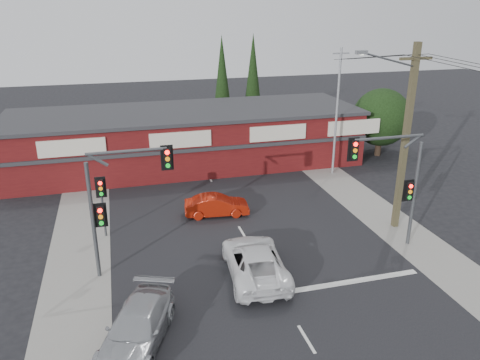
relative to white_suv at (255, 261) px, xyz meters
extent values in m
plane|color=black|center=(0.58, -0.18, -0.75)|extent=(120.00, 120.00, 0.00)
cube|color=black|center=(0.58, 4.82, -0.74)|extent=(14.00, 70.00, 0.01)
cube|color=gray|center=(-7.92, 4.82, -0.74)|extent=(3.00, 70.00, 0.02)
cube|color=gray|center=(9.08, 4.82, -0.74)|extent=(3.00, 70.00, 0.02)
cube|color=silver|center=(4.08, -1.68, -0.73)|extent=(6.50, 0.35, 0.01)
imported|color=white|center=(0.00, 0.00, 0.00)|extent=(2.94, 5.58, 1.49)
imported|color=#ADB0B3|center=(-5.48, -3.30, -0.04)|extent=(3.64, 5.23, 1.41)
imported|color=#A11B09|center=(-0.26, 6.87, -0.13)|extent=(3.89, 1.75, 1.24)
cube|color=silver|center=(0.58, -4.74, -0.73)|extent=(0.12, 1.60, 0.01)
cube|color=silver|center=(0.58, -0.26, -0.73)|extent=(0.12, 1.60, 0.01)
cube|color=silver|center=(0.58, 4.22, -0.73)|extent=(0.12, 1.60, 0.01)
cube|color=silver|center=(0.58, 8.70, -0.73)|extent=(0.12, 1.60, 0.01)
cube|color=silver|center=(0.58, 13.18, -0.73)|extent=(0.12, 1.60, 0.01)
cube|color=silver|center=(0.58, 17.66, -0.73)|extent=(0.12, 1.60, 0.01)
cube|color=#4D0F11|center=(-0.42, 16.82, 1.25)|extent=(26.00, 8.00, 4.00)
cube|color=#2D2D30|center=(-0.42, 16.82, 3.35)|extent=(26.40, 8.40, 0.25)
cube|color=beige|center=(-8.42, 12.77, 2.35)|extent=(4.20, 0.12, 1.10)
cube|color=beige|center=(-1.42, 12.77, 2.35)|extent=(4.20, 0.12, 1.10)
cube|color=beige|center=(5.58, 12.77, 2.35)|extent=(4.20, 0.12, 1.10)
cube|color=beige|center=(11.58, 12.77, 2.35)|extent=(4.20, 0.12, 1.10)
cube|color=#2D2D30|center=(-0.42, 12.72, 1.55)|extent=(26.00, 0.15, 0.25)
cylinder|color=#2D2116|center=(15.08, 14.82, 0.15)|extent=(0.50, 0.50, 1.80)
sphere|color=black|center=(15.08, 14.82, 2.45)|extent=(4.60, 4.60, 4.60)
sphere|color=black|center=(16.58, 15.82, 1.75)|extent=(3.40, 3.40, 3.40)
sphere|color=black|center=(13.78, 16.22, 1.55)|extent=(2.80, 2.80, 2.80)
cylinder|color=#2D2116|center=(4.08, 23.82, 0.25)|extent=(0.24, 0.24, 2.00)
cone|color=black|center=(4.08, 23.82, 4.75)|extent=(1.80, 1.80, 7.50)
cylinder|color=#2D2116|center=(7.58, 25.82, 0.25)|extent=(0.24, 0.24, 2.00)
cone|color=black|center=(7.58, 25.82, 4.75)|extent=(1.80, 1.80, 7.50)
cylinder|color=#47494C|center=(-6.92, 1.82, 2.00)|extent=(0.18, 0.18, 5.50)
cylinder|color=#47494C|center=(-5.22, 1.82, 5.10)|extent=(3.40, 0.14, 0.14)
cylinder|color=#47494C|center=(-6.41, 1.82, 4.80)|extent=(0.82, 0.14, 0.63)
cube|color=black|center=(-3.52, 1.82, 4.65)|extent=(0.32, 0.22, 0.95)
cube|color=black|center=(-3.52, 1.89, 4.65)|extent=(0.55, 0.04, 1.15)
cylinder|color=#FF0C07|center=(-3.52, 1.69, 4.95)|extent=(0.20, 0.06, 0.20)
cylinder|color=orange|center=(-3.52, 1.69, 4.65)|extent=(0.20, 0.06, 0.20)
cylinder|color=#0CE526|center=(-3.52, 1.69, 4.35)|extent=(0.20, 0.06, 0.20)
cube|color=black|center=(-6.57, 1.82, 2.25)|extent=(0.32, 0.22, 0.95)
cube|color=black|center=(-6.57, 1.89, 2.25)|extent=(0.55, 0.04, 1.15)
cylinder|color=#FF0C07|center=(-6.57, 1.69, 2.55)|extent=(0.20, 0.06, 0.20)
cylinder|color=orange|center=(-6.57, 1.69, 2.25)|extent=(0.20, 0.06, 0.20)
cylinder|color=#0CE526|center=(-6.57, 1.69, 1.95)|extent=(0.20, 0.06, 0.20)
cylinder|color=#47494C|center=(8.58, 0.82, 2.00)|extent=(0.18, 0.18, 5.50)
cylinder|color=#47494C|center=(6.78, 0.82, 5.10)|extent=(3.60, 0.14, 0.14)
cylinder|color=#47494C|center=(8.04, 0.82, 4.80)|extent=(0.82, 0.14, 0.63)
cube|color=black|center=(4.98, 0.82, 4.65)|extent=(0.32, 0.22, 0.95)
cube|color=black|center=(4.98, 0.89, 4.65)|extent=(0.55, 0.04, 1.15)
cylinder|color=#FF0C07|center=(4.98, 0.69, 4.95)|extent=(0.20, 0.06, 0.20)
cylinder|color=orange|center=(4.98, 0.69, 4.65)|extent=(0.20, 0.06, 0.20)
cylinder|color=#0CE526|center=(4.98, 0.69, 4.35)|extent=(0.20, 0.06, 0.20)
cube|color=black|center=(8.23, 0.82, 2.25)|extent=(0.32, 0.22, 0.95)
cube|color=black|center=(8.23, 0.89, 2.25)|extent=(0.55, 0.04, 1.15)
cylinder|color=#FF0C07|center=(8.23, 0.69, 2.55)|extent=(0.20, 0.06, 0.20)
cylinder|color=orange|center=(8.23, 0.69, 2.25)|extent=(0.20, 0.06, 0.20)
cylinder|color=#0CE526|center=(8.23, 0.69, 1.95)|extent=(0.20, 0.06, 0.20)
cylinder|color=#47494C|center=(-6.62, 5.82, 0.75)|extent=(0.12, 0.12, 3.00)
cube|color=black|center=(-6.62, 5.82, 2.05)|extent=(0.32, 0.22, 0.95)
cube|color=black|center=(-6.62, 5.89, 2.05)|extent=(0.55, 0.04, 1.15)
cylinder|color=#FF0C07|center=(-6.62, 5.69, 2.35)|extent=(0.20, 0.06, 0.20)
cylinder|color=orange|center=(-6.62, 5.69, 2.05)|extent=(0.20, 0.06, 0.20)
cylinder|color=#0CE526|center=(-6.62, 5.69, 1.75)|extent=(0.20, 0.06, 0.20)
cube|color=#4D452B|center=(9.08, 2.82, 4.25)|extent=(0.30, 0.30, 10.00)
cube|color=#4D452B|center=(9.08, 2.82, 8.45)|extent=(1.80, 0.14, 0.14)
cylinder|color=#47494C|center=(7.48, 2.67, 8.45)|extent=(3.23, 0.39, 0.89)
cube|color=slate|center=(5.88, 2.52, 8.85)|extent=(0.55, 0.25, 0.18)
cylinder|color=silver|center=(5.88, 2.52, 8.75)|extent=(0.28, 0.28, 0.05)
cylinder|color=gray|center=(9.58, 11.82, 3.75)|extent=(0.16, 0.16, 9.00)
cube|color=gray|center=(9.58, 11.82, 7.85)|extent=(1.20, 0.10, 0.10)
cylinder|color=black|center=(8.74, 7.32, 8.05)|extent=(0.73, 9.01, 1.22)
cylinder|color=black|center=(9.33, 7.32, 8.05)|extent=(0.52, 9.00, 1.22)
cylinder|color=black|center=(9.93, 7.32, 8.05)|extent=(0.31, 9.00, 1.22)
camera|label=1|loc=(-5.53, -17.81, 10.97)|focal=35.00mm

